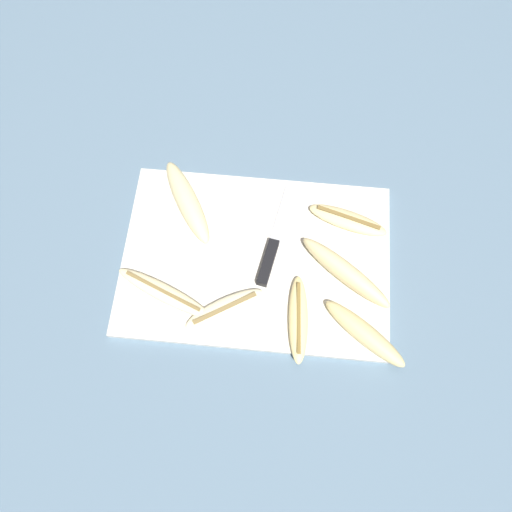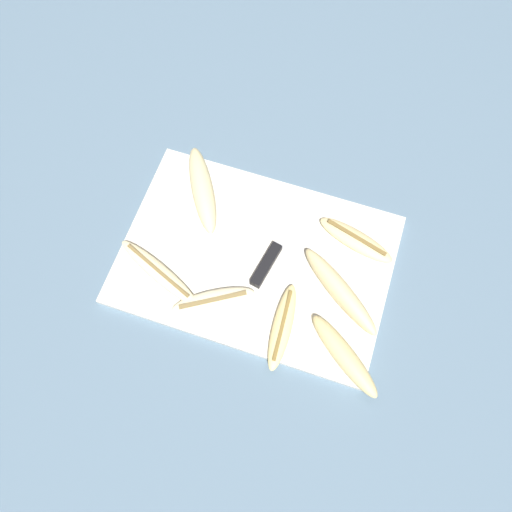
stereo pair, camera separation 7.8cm
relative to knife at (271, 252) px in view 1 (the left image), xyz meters
The scene contains 10 objects.
ground_plane 0.04m from the knife, 158.42° to the right, with size 4.00×4.00×0.00m, color slate.
cutting_board 0.03m from the knife, 158.42° to the right, with size 0.51×0.35×0.01m.
knife is the anchor object (origin of this frame).
banana_soft_right 0.19m from the knife, 153.25° to the left, with size 0.14×0.19×0.04m.
banana_cream_curved 0.21m from the knife, 152.40° to the right, with size 0.19×0.10×0.02m.
banana_golden_short 0.14m from the knife, 64.53° to the right, with size 0.05×0.16×0.02m.
banana_mellow_near 0.16m from the knife, 29.33° to the left, with size 0.16×0.08×0.02m.
banana_ripe_center 0.14m from the knife, 12.56° to the right, with size 0.18×0.15×0.04m.
banana_bright_far 0.14m from the knife, 121.56° to the right, with size 0.15×0.12×0.02m.
banana_spotted_left 0.23m from the knife, 38.57° to the right, with size 0.16×0.13×0.03m.
Camera 1 is at (0.03, -0.34, 0.89)m, focal length 35.00 mm.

